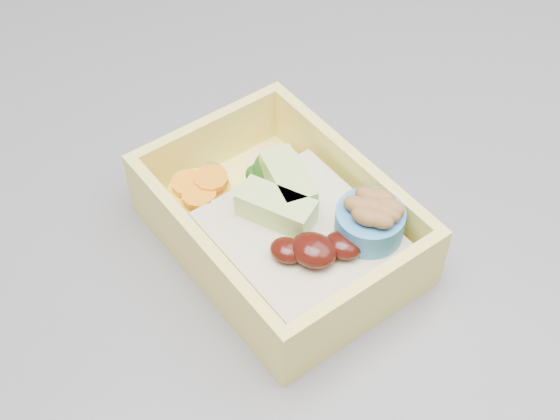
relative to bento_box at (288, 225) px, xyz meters
The scene contains 1 object.
bento_box is the anchor object (origin of this frame).
Camera 1 is at (0.01, -0.52, 1.31)m, focal length 50.00 mm.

